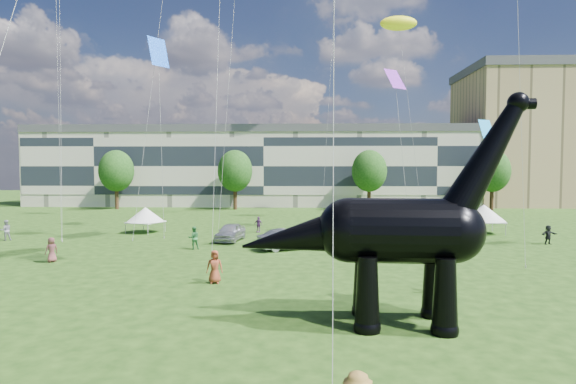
{
  "coord_description": "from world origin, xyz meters",
  "views": [
    {
      "loc": [
        -1.68,
        -18.64,
        6.4
      ],
      "look_at": [
        -2.57,
        8.0,
        5.0
      ],
      "focal_mm": 30.0,
      "sensor_mm": 36.0,
      "label": 1
    }
  ],
  "objects": [
    {
      "name": "ground",
      "position": [
        0.0,
        0.0,
        0.0
      ],
      "size": [
        220.0,
        220.0,
        0.0
      ],
      "primitive_type": "plane",
      "color": "#16330C",
      "rests_on": "ground"
    },
    {
      "name": "terrace_row",
      "position": [
        -8.0,
        62.0,
        6.0
      ],
      "size": [
        78.0,
        11.0,
        12.0
      ],
      "primitive_type": "cube",
      "color": "beige",
      "rests_on": "ground"
    },
    {
      "name": "apartment_block",
      "position": [
        40.0,
        65.0,
        11.0
      ],
      "size": [
        28.0,
        18.0,
        22.0
      ],
      "primitive_type": "cube",
      "color": "tan",
      "rests_on": "ground"
    },
    {
      "name": "tree_far_left",
      "position": [
        -30.0,
        53.0,
        6.29
      ],
      "size": [
        5.2,
        5.2,
        9.44
      ],
      "color": "#382314",
      "rests_on": "ground"
    },
    {
      "name": "tree_mid_left",
      "position": [
        -12.0,
        53.0,
        6.29
      ],
      "size": [
        5.2,
        5.2,
        9.44
      ],
      "color": "#382314",
      "rests_on": "ground"
    },
    {
      "name": "tree_mid_right",
      "position": [
        8.0,
        53.0,
        6.29
      ],
      "size": [
        5.2,
        5.2,
        9.44
      ],
      "color": "#382314",
      "rests_on": "ground"
    },
    {
      "name": "tree_far_right",
      "position": [
        26.0,
        53.0,
        6.29
      ],
      "size": [
        5.2,
        5.2,
        9.44
      ],
      "color": "#382314",
      "rests_on": "ground"
    },
    {
      "name": "dinosaur_sculpture",
      "position": [
        1.8,
        0.83,
        3.65
      ],
      "size": [
        11.84,
        3.42,
        9.67
      ],
      "rotation": [
        0.0,
        0.0,
        -0.07
      ],
      "color": "black",
      "rests_on": "ground"
    },
    {
      "name": "car_silver",
      "position": [
        -8.03,
        22.39,
        0.76
      ],
      "size": [
        2.48,
        4.71,
        1.53
      ],
      "primitive_type": "imported",
      "rotation": [
        0.0,
        0.0,
        -0.16
      ],
      "color": "silver",
      "rests_on": "ground"
    },
    {
      "name": "car_grey",
      "position": [
        -2.81,
        18.23,
        0.8
      ],
      "size": [
        5.08,
        3.62,
        1.59
      ],
      "primitive_type": "imported",
      "rotation": [
        0.0,
        0.0,
        2.02
      ],
      "color": "gray",
      "rests_on": "ground"
    },
    {
      "name": "car_white",
      "position": [
        1.44,
        26.62,
        0.74
      ],
      "size": [
        5.58,
        3.13,
        1.47
      ],
      "primitive_type": "imported",
      "rotation": [
        0.0,
        0.0,
        1.44
      ],
      "color": "white",
      "rests_on": "ground"
    },
    {
      "name": "car_dark",
      "position": [
        9.02,
        20.47,
        0.7
      ],
      "size": [
        3.2,
        5.2,
        1.41
      ],
      "primitive_type": "imported",
      "rotation": [
        0.0,
        0.0,
        -0.27
      ],
      "color": "#595960",
      "rests_on": "ground"
    },
    {
      "name": "gazebo_near",
      "position": [
        9.3,
        27.34,
        2.01
      ],
      "size": [
        5.44,
        5.44,
        2.86
      ],
      "rotation": [
        0.0,
        0.0,
        -0.43
      ],
      "color": "silver",
      "rests_on": "ground"
    },
    {
      "name": "gazebo_far",
      "position": [
        15.6,
        27.94,
        1.95
      ],
      "size": [
        4.12,
        4.12,
        2.78
      ],
      "rotation": [
        0.0,
        0.0,
        0.03
      ],
      "color": "silver",
      "rests_on": "ground"
    },
    {
      "name": "gazebo_left",
      "position": [
        -17.1,
        27.41,
        1.75
      ],
      "size": [
        4.58,
        4.58,
        2.49
      ],
      "rotation": [
        0.0,
        0.0,
        -0.36
      ],
      "color": "silver",
      "rests_on": "ground"
    },
    {
      "name": "visitors",
      "position": [
        -3.86,
        12.85,
        0.86
      ],
      "size": [
        47.4,
        37.07,
        1.84
      ],
      "color": "olive",
      "rests_on": "ground"
    }
  ]
}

